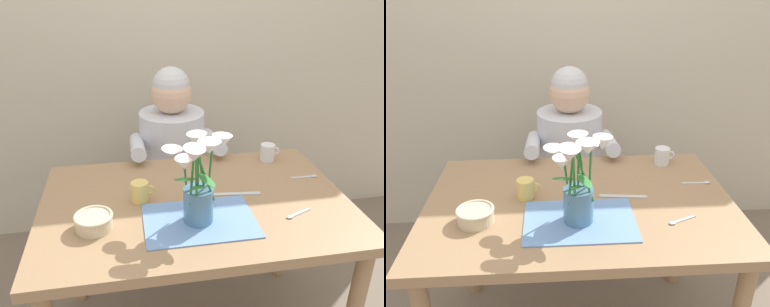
% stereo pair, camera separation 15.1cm
% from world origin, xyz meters
% --- Properties ---
extents(wood_panel_backdrop, '(4.00, 0.10, 2.50)m').
position_xyz_m(wood_panel_backdrop, '(0.00, 1.05, 1.25)').
color(wood_panel_backdrop, beige).
rests_on(wood_panel_backdrop, ground_plane).
extents(dining_table, '(1.20, 0.80, 0.74)m').
position_xyz_m(dining_table, '(0.00, 0.00, 0.64)').
color(dining_table, '#9E7A56').
rests_on(dining_table, ground_plane).
extents(seated_person, '(0.45, 0.47, 1.14)m').
position_xyz_m(seated_person, '(-0.01, 0.62, 0.56)').
color(seated_person, '#4C4C56').
rests_on(seated_person, ground_plane).
extents(striped_placemat, '(0.40, 0.28, 0.00)m').
position_xyz_m(striped_placemat, '(-0.01, -0.14, 0.74)').
color(striped_placemat, '#6B93D1').
rests_on(striped_placemat, dining_table).
extents(flower_vase, '(0.26, 0.27, 0.34)m').
position_xyz_m(flower_vase, '(-0.02, -0.15, 0.92)').
color(flower_vase, teal).
rests_on(flower_vase, dining_table).
extents(ceramic_bowl, '(0.14, 0.14, 0.06)m').
position_xyz_m(ceramic_bowl, '(-0.38, -0.12, 0.77)').
color(ceramic_bowl, beige).
rests_on(ceramic_bowl, dining_table).
extents(dinner_knife, '(0.19, 0.04, 0.00)m').
position_xyz_m(dinner_knife, '(0.17, 0.01, 0.74)').
color(dinner_knife, silver).
rests_on(dinner_knife, dining_table).
extents(coffee_cup, '(0.09, 0.07, 0.08)m').
position_xyz_m(coffee_cup, '(0.41, 0.30, 0.78)').
color(coffee_cup, silver).
rests_on(coffee_cup, dining_table).
extents(ceramic_mug, '(0.09, 0.07, 0.08)m').
position_xyz_m(ceramic_mug, '(-0.21, 0.04, 0.78)').
color(ceramic_mug, '#E5C666').
rests_on(ceramic_mug, dining_table).
extents(spoon_0, '(0.12, 0.06, 0.01)m').
position_xyz_m(spoon_0, '(0.34, -0.17, 0.74)').
color(spoon_0, silver).
rests_on(spoon_0, dining_table).
extents(spoon_1, '(0.12, 0.02, 0.01)m').
position_xyz_m(spoon_1, '(0.52, 0.10, 0.74)').
color(spoon_1, silver).
rests_on(spoon_1, dining_table).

